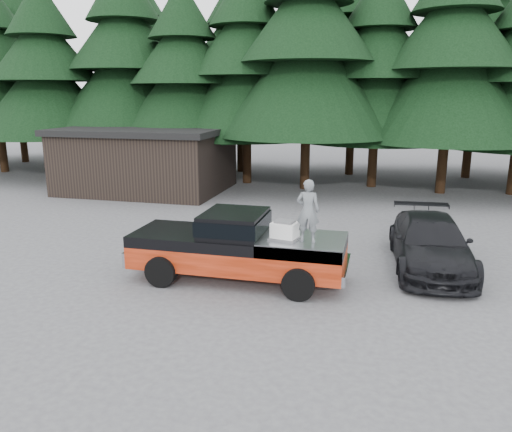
% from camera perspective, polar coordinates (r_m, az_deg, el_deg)
% --- Properties ---
extents(ground, '(120.00, 120.00, 0.00)m').
position_cam_1_polar(ground, '(13.32, 0.14, -8.33)').
color(ground, '#48484A').
rests_on(ground, ground).
extents(pickup_truck, '(6.00, 2.04, 1.33)m').
position_cam_1_polar(pickup_truck, '(13.74, -2.07, -4.66)').
color(pickup_truck, red).
rests_on(pickup_truck, ground).
extents(truck_cab, '(1.66, 1.90, 0.59)m').
position_cam_1_polar(truck_cab, '(13.49, -2.51, -0.76)').
color(truck_cab, black).
rests_on(truck_cab, pickup_truck).
extents(air_compressor, '(0.73, 0.64, 0.43)m').
position_cam_1_polar(air_compressor, '(12.95, 3.31, -1.76)').
color(air_compressor, white).
rests_on(air_compressor, pickup_truck).
extents(man_on_bed, '(0.60, 0.40, 1.62)m').
position_cam_1_polar(man_on_bed, '(12.66, 5.96, 0.60)').
color(man_on_bed, slate).
rests_on(man_on_bed, pickup_truck).
extents(parked_car, '(2.42, 5.30, 1.50)m').
position_cam_1_polar(parked_car, '(15.52, 19.29, -2.94)').
color(parked_car, black).
rests_on(parked_car, ground).
extents(utility_building, '(8.40, 6.40, 3.30)m').
position_cam_1_polar(utility_building, '(27.01, -12.35, 6.40)').
color(utility_building, black).
rests_on(utility_building, ground).
extents(treeline, '(60.15, 16.05, 17.50)m').
position_cam_1_polar(treeline, '(29.39, 9.67, 18.95)').
color(treeline, black).
rests_on(treeline, ground).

